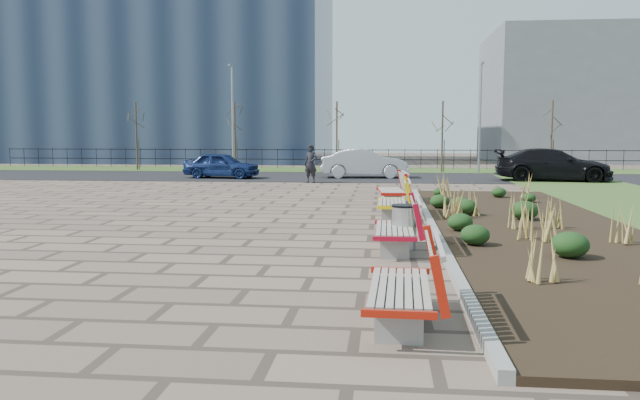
# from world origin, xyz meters

# --- Properties ---
(ground) EXTENTS (120.00, 120.00, 0.00)m
(ground) POSITION_xyz_m (0.00, 0.00, 0.00)
(ground) COLOR #705C4D
(ground) RESTS_ON ground
(planting_bed) EXTENTS (4.50, 18.00, 0.10)m
(planting_bed) POSITION_xyz_m (6.25, 5.00, 0.05)
(planting_bed) COLOR black
(planting_bed) RESTS_ON ground
(planting_curb) EXTENTS (0.16, 18.00, 0.15)m
(planting_curb) POSITION_xyz_m (3.92, 5.00, 0.07)
(planting_curb) COLOR gray
(planting_curb) RESTS_ON ground
(grass_verge_far) EXTENTS (80.00, 5.00, 0.04)m
(grass_verge_far) POSITION_xyz_m (0.00, 28.00, 0.02)
(grass_verge_far) COLOR #33511E
(grass_verge_far) RESTS_ON ground
(road) EXTENTS (80.00, 7.00, 0.02)m
(road) POSITION_xyz_m (0.00, 22.00, 0.01)
(road) COLOR black
(road) RESTS_ON ground
(bench_a) EXTENTS (0.96, 2.12, 1.00)m
(bench_a) POSITION_xyz_m (3.00, -2.25, 0.50)
(bench_a) COLOR #B21B0B
(bench_a) RESTS_ON ground
(bench_b) EXTENTS (0.91, 2.10, 1.00)m
(bench_b) POSITION_xyz_m (3.00, 2.30, 0.50)
(bench_b) COLOR #B20B24
(bench_b) RESTS_ON ground
(bench_c) EXTENTS (0.91, 2.10, 1.00)m
(bench_c) POSITION_xyz_m (3.00, 6.89, 0.50)
(bench_c) COLOR yellow
(bench_c) RESTS_ON ground
(bench_d) EXTENTS (1.06, 2.16, 1.00)m
(bench_d) POSITION_xyz_m (3.00, 10.18, 0.50)
(bench_d) COLOR red
(bench_d) RESTS_ON ground
(litter_bin) EXTENTS (0.48, 0.48, 0.85)m
(litter_bin) POSITION_xyz_m (3.19, 2.61, 0.42)
(litter_bin) COLOR #B2B2B7
(litter_bin) RESTS_ON ground
(pedestrian) EXTENTS (0.74, 0.61, 1.73)m
(pedestrian) POSITION_xyz_m (-0.52, 18.29, 0.86)
(pedestrian) COLOR black
(pedestrian) RESTS_ON ground
(car_blue) EXTENTS (3.89, 1.97, 1.27)m
(car_blue) POSITION_xyz_m (-5.26, 20.66, 0.65)
(car_blue) COLOR navy
(car_blue) RESTS_ON road
(car_silver) EXTENTS (4.45, 1.84, 1.43)m
(car_silver) POSITION_xyz_m (1.77, 21.65, 0.74)
(car_silver) COLOR #AEB0B6
(car_silver) RESTS_ON road
(car_black) EXTENTS (5.37, 2.60, 1.51)m
(car_black) POSITION_xyz_m (10.53, 20.31, 0.77)
(car_black) COLOR black
(car_black) RESTS_ON road
(tree_a) EXTENTS (1.40, 1.40, 4.00)m
(tree_a) POSITION_xyz_m (-12.00, 26.50, 2.04)
(tree_a) COLOR #4C3D2D
(tree_a) RESTS_ON grass_verge_far
(tree_b) EXTENTS (1.40, 1.40, 4.00)m
(tree_b) POSITION_xyz_m (-6.00, 26.50, 2.04)
(tree_b) COLOR #4C3D2D
(tree_b) RESTS_ON grass_verge_far
(tree_c) EXTENTS (1.40, 1.40, 4.00)m
(tree_c) POSITION_xyz_m (0.00, 26.50, 2.04)
(tree_c) COLOR #4C3D2D
(tree_c) RESTS_ON grass_verge_far
(tree_d) EXTENTS (1.40, 1.40, 4.00)m
(tree_d) POSITION_xyz_m (6.00, 26.50, 2.04)
(tree_d) COLOR #4C3D2D
(tree_d) RESTS_ON grass_verge_far
(tree_e) EXTENTS (1.40, 1.40, 4.00)m
(tree_e) POSITION_xyz_m (12.00, 26.50, 2.04)
(tree_e) COLOR #4C3D2D
(tree_e) RESTS_ON grass_verge_far
(lamp_west) EXTENTS (0.24, 0.60, 6.00)m
(lamp_west) POSITION_xyz_m (-6.00, 26.00, 3.04)
(lamp_west) COLOR gray
(lamp_west) RESTS_ON grass_verge_far
(lamp_east) EXTENTS (0.24, 0.60, 6.00)m
(lamp_east) POSITION_xyz_m (8.00, 26.00, 3.04)
(lamp_east) COLOR gray
(lamp_east) RESTS_ON grass_verge_far
(railing_fence) EXTENTS (44.00, 0.10, 1.20)m
(railing_fence) POSITION_xyz_m (0.00, 29.50, 0.64)
(railing_fence) COLOR black
(railing_fence) RESTS_ON grass_verge_far
(building_glass) EXTENTS (40.00, 14.00, 15.00)m
(building_glass) POSITION_xyz_m (-22.00, 40.00, 7.50)
(building_glass) COLOR #192338
(building_glass) RESTS_ON ground
(building_grey) EXTENTS (18.00, 12.00, 10.00)m
(building_grey) POSITION_xyz_m (20.00, 42.00, 5.00)
(building_grey) COLOR slate
(building_grey) RESTS_ON ground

